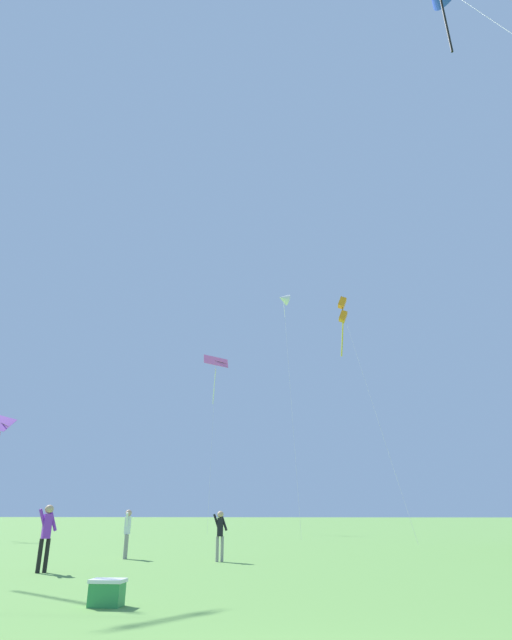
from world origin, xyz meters
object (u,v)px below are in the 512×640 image
at_px(kite_white_distant, 284,299).
at_px(picnic_cooler, 107,592).
at_px(kite_pink_low, 215,371).
at_px(person_in_red_shirt, 220,531).
at_px(person_child_small, 46,531).
at_px(person_foreground_watcher, 127,529).
at_px(kite_orange_box, 343,312).

xyz_separation_m(kite_white_distant, picnic_cooler, (-1.72, -33.33, -19.77)).
bearing_deg(kite_pink_low, person_in_red_shirt, -78.65).
relative_size(person_child_small, picnic_cooler, 2.93).
relative_size(person_in_red_shirt, person_foreground_watcher, 0.97).
bearing_deg(person_foreground_watcher, kite_pink_low, 94.68).
bearing_deg(kite_orange_box, person_in_red_shirt, -107.67).
xyz_separation_m(kite_white_distant, person_child_small, (-5.52, -28.35, -18.94)).
bearing_deg(person_in_red_shirt, kite_pink_low, 101.35).
xyz_separation_m(person_foreground_watcher, person_child_small, (-0.74, -4.61, 0.06)).
bearing_deg(person_in_red_shirt, person_foreground_watcher, 167.83).
xyz_separation_m(kite_orange_box, kite_white_distant, (-4.89, 5.29, 3.55)).
xyz_separation_m(person_foreground_watcher, picnic_cooler, (3.07, -9.59, -0.77)).
distance_m(person_in_red_shirt, person_child_small, 5.76).
relative_size(person_foreground_watcher, picnic_cooler, 2.75).
bearing_deg(picnic_cooler, person_foreground_watcher, 107.73).
bearing_deg(picnic_cooler, kite_orange_box, 76.74).
xyz_separation_m(kite_pink_low, person_child_small, (1.61, -33.20, -13.61)).
xyz_separation_m(kite_white_distant, person_in_red_shirt, (-1.23, -24.51, -19.03)).
relative_size(kite_pink_low, person_foreground_watcher, 9.98).
height_order(kite_orange_box, person_foreground_watcher, kite_orange_box).
relative_size(kite_pink_low, kite_orange_box, 0.93).
bearing_deg(person_child_small, picnic_cooler, -52.64).
distance_m(kite_white_distant, person_child_small, 34.54).
height_order(kite_white_distant, person_child_small, kite_white_distant).
height_order(kite_white_distant, person_foreground_watcher, kite_white_distant).
distance_m(kite_orange_box, picnic_cooler, 33.07).
relative_size(kite_orange_box, picnic_cooler, 29.39).
bearing_deg(kite_orange_box, kite_white_distant, 132.79).
height_order(person_foreground_watcher, picnic_cooler, person_foreground_watcher).
relative_size(person_foreground_watcher, person_child_small, 0.94).
xyz_separation_m(person_in_red_shirt, person_foreground_watcher, (-3.55, 0.77, 0.03)).
xyz_separation_m(kite_orange_box, picnic_cooler, (-6.61, -28.05, -16.22)).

